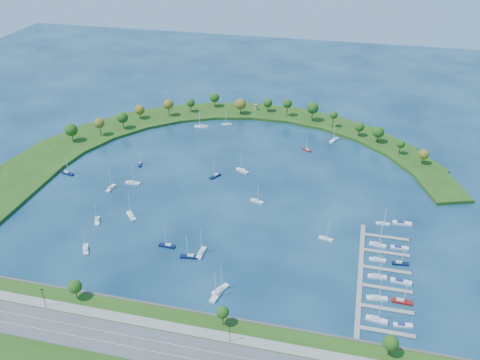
% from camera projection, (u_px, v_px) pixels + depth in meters
% --- Properties ---
extents(ground, '(700.00, 700.00, 0.00)m').
position_uv_depth(ground, '(230.00, 189.00, 303.99)').
color(ground, '#072240').
rests_on(ground, ground).
extents(south_shoreline, '(420.00, 43.10, 11.60)m').
position_uv_depth(south_shoreline, '(150.00, 344.00, 199.94)').
color(south_shoreline, '#244612').
rests_on(south_shoreline, ground).
extents(breakwater, '(286.74, 247.64, 2.00)m').
position_uv_depth(breakwater, '(183.00, 144.00, 354.00)').
color(breakwater, '#244612').
rests_on(breakwater, ground).
extents(breakwater_trees, '(240.46, 92.90, 14.96)m').
position_uv_depth(breakwater_trees, '(230.00, 115.00, 375.14)').
color(breakwater_trees, '#382314').
rests_on(breakwater_trees, breakwater).
extents(harbor_tower, '(2.60, 2.60, 4.45)m').
position_uv_depth(harbor_tower, '(256.00, 107.00, 404.82)').
color(harbor_tower, gray).
rests_on(harbor_tower, breakwater).
extents(dock_system, '(24.28, 82.00, 1.60)m').
position_uv_depth(dock_system, '(377.00, 277.00, 235.01)').
color(dock_system, gray).
rests_on(dock_system, ground).
extents(moored_boat_0, '(9.22, 3.07, 13.36)m').
position_uv_depth(moored_boat_0, '(133.00, 183.00, 308.67)').
color(moored_boat_0, white).
rests_on(moored_boat_0, ground).
extents(moored_boat_1, '(8.24, 2.57, 12.00)m').
position_uv_depth(moored_boat_1, '(167.00, 245.00, 255.06)').
color(moored_boat_1, '#091539').
rests_on(moored_boat_1, ground).
extents(moored_boat_2, '(8.76, 4.31, 12.41)m').
position_uv_depth(moored_boat_2, '(68.00, 173.00, 319.09)').
color(moored_boat_2, '#091539').
rests_on(moored_boat_2, ground).
extents(moored_boat_3, '(2.79, 8.40, 12.17)m').
position_uv_depth(moored_boat_3, '(111.00, 188.00, 303.49)').
color(moored_boat_3, white).
rests_on(moored_boat_3, ground).
extents(moored_boat_4, '(6.01, 8.39, 12.18)m').
position_uv_depth(moored_boat_4, '(215.00, 176.00, 316.10)').
color(moored_boat_4, '#091539').
rests_on(moored_boat_4, ground).
extents(moored_boat_5, '(6.24, 8.64, 12.58)m').
position_uv_depth(moored_boat_5, '(86.00, 249.00, 252.45)').
color(moored_boat_5, white).
rests_on(moored_boat_5, ground).
extents(moored_boat_6, '(6.31, 9.20, 13.27)m').
position_uv_depth(moored_boat_6, '(334.00, 140.00, 360.62)').
color(moored_boat_6, white).
rests_on(moored_boat_6, ground).
extents(moored_boat_7, '(9.19, 6.46, 13.30)m').
position_uv_depth(moored_boat_7, '(242.00, 170.00, 321.99)').
color(moored_boat_7, white).
rests_on(moored_boat_7, ground).
extents(moored_boat_8, '(5.51, 8.31, 11.92)m').
position_uv_depth(moored_boat_8, '(97.00, 220.00, 273.83)').
color(moored_boat_8, white).
rests_on(moored_boat_8, ground).
extents(moored_boat_9, '(8.85, 3.53, 12.65)m').
position_uv_depth(moored_boat_9, '(189.00, 256.00, 247.55)').
color(moored_boat_9, '#091539').
rests_on(moored_boat_9, ground).
extents(moored_boat_10, '(4.22, 7.52, 10.66)m').
position_uv_depth(moored_boat_10, '(140.00, 163.00, 329.93)').
color(moored_boat_10, '#091539').
rests_on(moored_boat_10, ground).
extents(moored_boat_11, '(7.53, 4.16, 10.67)m').
position_uv_depth(moored_boat_11, '(227.00, 124.00, 384.67)').
color(moored_boat_11, white).
rests_on(moored_boat_11, ground).
extents(moored_boat_12, '(9.98, 3.90, 14.28)m').
position_uv_depth(moored_boat_12, '(201.00, 126.00, 380.58)').
color(moored_boat_12, white).
rests_on(moored_boat_12, ground).
extents(moored_boat_13, '(2.72, 9.29, 13.60)m').
position_uv_depth(moored_boat_13, '(201.00, 252.00, 249.93)').
color(moored_boat_13, white).
rests_on(moored_boat_13, ground).
extents(moored_boat_14, '(7.53, 3.51, 10.68)m').
position_uv_depth(moored_boat_14, '(326.00, 238.00, 260.24)').
color(moored_boat_14, white).
rests_on(moored_boat_14, ground).
extents(moored_boat_15, '(8.38, 8.70, 13.88)m').
position_uv_depth(moored_boat_15, '(131.00, 216.00, 277.75)').
color(moored_boat_15, white).
rests_on(moored_boat_15, ground).
extents(moored_boat_16, '(6.69, 8.92, 13.08)m').
position_uv_depth(moored_boat_16, '(220.00, 289.00, 227.37)').
color(moored_boat_16, white).
rests_on(moored_boat_16, ground).
extents(moored_boat_17, '(4.37, 9.95, 14.14)m').
position_uv_depth(moored_boat_17, '(217.00, 295.00, 224.19)').
color(moored_boat_17, white).
rests_on(moored_boat_17, ground).
extents(moored_boat_18, '(6.61, 5.13, 9.77)m').
position_uv_depth(moored_boat_18, '(307.00, 150.00, 347.42)').
color(moored_boat_18, maroon).
rests_on(moored_boat_18, ground).
extents(moored_boat_19, '(8.15, 4.18, 11.54)m').
position_uv_depth(moored_boat_19, '(257.00, 201.00, 290.96)').
color(moored_boat_19, white).
rests_on(moored_boat_19, ground).
extents(docked_boat_0, '(9.20, 3.77, 13.13)m').
position_uv_depth(docked_boat_0, '(377.00, 319.00, 211.56)').
color(docked_boat_0, white).
rests_on(docked_boat_0, ground).
extents(docked_boat_1, '(7.96, 3.30, 1.58)m').
position_uv_depth(docked_boat_1, '(403.00, 325.00, 209.17)').
color(docked_boat_1, white).
rests_on(docked_boat_1, ground).
extents(docked_boat_2, '(9.20, 3.71, 13.14)m').
position_uv_depth(docked_boat_2, '(377.00, 298.00, 222.54)').
color(docked_boat_2, white).
rests_on(docked_boat_2, ground).
extents(docked_boat_3, '(8.67, 2.72, 12.63)m').
position_uv_depth(docked_boat_3, '(402.00, 301.00, 220.82)').
color(docked_boat_3, maroon).
rests_on(docked_boat_3, ground).
extents(docked_boat_4, '(8.73, 3.23, 12.54)m').
position_uv_depth(docked_boat_4, '(377.00, 276.00, 234.84)').
color(docked_boat_4, white).
rests_on(docked_boat_4, ground).
extents(docked_boat_5, '(9.55, 3.52, 1.91)m').
position_uv_depth(docked_boat_5, '(401.00, 281.00, 232.08)').
color(docked_boat_5, white).
rests_on(docked_boat_5, ground).
extents(docked_boat_6, '(7.98, 2.65, 11.56)m').
position_uv_depth(docked_boat_6, '(377.00, 259.00, 245.51)').
color(docked_boat_6, white).
rests_on(docked_boat_6, ground).
extents(docked_boat_7, '(7.90, 2.96, 11.35)m').
position_uv_depth(docked_boat_7, '(400.00, 263.00, 243.16)').
color(docked_boat_7, '#091539').
rests_on(docked_boat_7, ground).
extents(docked_boat_8, '(8.58, 3.62, 12.23)m').
position_uv_depth(docked_boat_8, '(378.00, 244.00, 255.63)').
color(docked_boat_8, white).
rests_on(docked_boat_8, ground).
extents(docked_boat_9, '(8.72, 3.02, 1.75)m').
position_uv_depth(docked_boat_9, '(399.00, 248.00, 253.81)').
color(docked_boat_9, white).
rests_on(docked_boat_9, ground).
extents(docked_boat_10, '(7.30, 2.63, 10.52)m').
position_uv_depth(docked_boat_10, '(383.00, 223.00, 271.81)').
color(docked_boat_10, white).
rests_on(docked_boat_10, ground).
extents(docked_boat_11, '(9.91, 3.06, 2.01)m').
position_uv_depth(docked_boat_11, '(402.00, 223.00, 272.04)').
color(docked_boat_11, white).
rests_on(docked_boat_11, ground).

